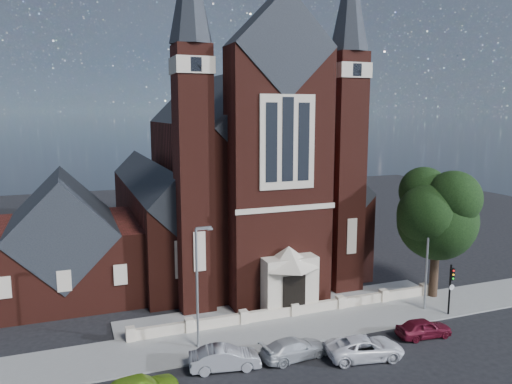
% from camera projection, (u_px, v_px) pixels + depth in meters
% --- Properties ---
extents(ground, '(120.00, 120.00, 0.00)m').
position_uv_depth(ground, '(254.00, 281.00, 45.38)').
color(ground, black).
rests_on(ground, ground).
extents(pavement_strip, '(60.00, 5.00, 0.12)m').
position_uv_depth(pavement_strip, '(305.00, 327.00, 35.68)').
color(pavement_strip, gray).
rests_on(pavement_strip, ground).
extents(forecourt_paving, '(26.00, 3.00, 0.14)m').
position_uv_depth(forecourt_paving, '(283.00, 307.00, 39.37)').
color(forecourt_paving, gray).
rests_on(forecourt_paving, ground).
extents(forecourt_wall, '(24.00, 0.40, 0.90)m').
position_uv_depth(forecourt_wall, '(294.00, 316.00, 37.53)').
color(forecourt_wall, beige).
rests_on(forecourt_wall, ground).
extents(church, '(20.01, 34.90, 29.20)m').
position_uv_depth(church, '(227.00, 181.00, 51.40)').
color(church, '#441912').
rests_on(church, ground).
extents(parish_hall, '(12.00, 12.20, 10.24)m').
position_uv_depth(parish_hall, '(64.00, 247.00, 41.91)').
color(parish_hall, '#441912').
rests_on(parish_hall, ground).
extents(street_tree, '(6.40, 6.60, 10.70)m').
position_uv_depth(street_tree, '(441.00, 216.00, 40.09)').
color(street_tree, black).
rests_on(street_tree, ground).
extents(street_lamp_left, '(1.16, 0.22, 8.09)m').
position_uv_depth(street_lamp_left, '(198.00, 281.00, 31.72)').
color(street_lamp_left, gray).
rests_on(street_lamp_left, ground).
extents(street_lamp_right, '(1.16, 0.22, 8.09)m').
position_uv_depth(street_lamp_right, '(428.00, 253.00, 38.02)').
color(street_lamp_right, gray).
rests_on(street_lamp_right, ground).
extents(traffic_signal, '(0.28, 0.42, 4.00)m').
position_uv_depth(traffic_signal, '(451.00, 283.00, 37.20)').
color(traffic_signal, black).
rests_on(traffic_signal, ground).
extents(car_silver_a, '(4.43, 2.13, 1.40)m').
position_uv_depth(car_silver_a, '(225.00, 358.00, 29.74)').
color(car_silver_a, '#93949A').
rests_on(car_silver_a, ground).
extents(car_silver_b, '(4.59, 2.30, 1.28)m').
position_uv_depth(car_silver_b, '(294.00, 348.00, 31.08)').
color(car_silver_b, '#AFB2B7').
rests_on(car_silver_b, ground).
extents(car_white_suv, '(5.21, 3.09, 1.36)m').
position_uv_depth(car_white_suv, '(365.00, 348.00, 31.09)').
color(car_white_suv, white).
rests_on(car_white_suv, ground).
extents(car_dark_red, '(3.93, 1.84, 1.30)m').
position_uv_depth(car_dark_red, '(424.00, 328.00, 33.99)').
color(car_dark_red, maroon).
rests_on(car_dark_red, ground).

